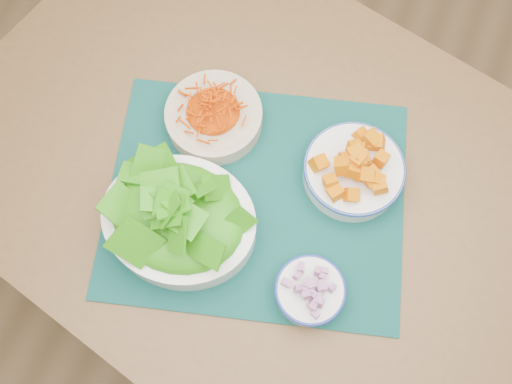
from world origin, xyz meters
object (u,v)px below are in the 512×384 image
squash_bowl (355,168)px  lettuce_bowl (178,217)px  carrot_bowl (214,115)px  table (279,201)px  placemat (256,198)px  onion_bowl (310,290)px

squash_bowl → lettuce_bowl: lettuce_bowl is taller
carrot_bowl → table: bearing=-22.5°
placemat → onion_bowl: onion_bowl is taller
carrot_bowl → lettuce_bowl: lettuce_bowl is taller
onion_bowl → placemat: bearing=139.7°
lettuce_bowl → onion_bowl: 0.25m
table → squash_bowl: 0.19m
table → placemat: 0.11m
table → onion_bowl: bearing=-42.0°
carrot_bowl → onion_bowl: 0.36m
onion_bowl → squash_bowl: bearing=90.8°
carrot_bowl → squash_bowl: 0.27m
carrot_bowl → squash_bowl: size_ratio=0.88×
squash_bowl → onion_bowl: bearing=-89.2°
table → squash_bowl: (0.11, 0.06, 0.14)m
squash_bowl → lettuce_bowl: 0.32m
placemat → onion_bowl: (0.15, -0.12, 0.03)m
carrot_bowl → lettuce_bowl: (0.03, -0.21, 0.03)m
squash_bowl → lettuce_bowl: bearing=-140.2°
squash_bowl → lettuce_bowl: (-0.24, -0.20, 0.02)m
table → squash_bowl: bearing=41.4°
carrot_bowl → lettuce_bowl: 0.21m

